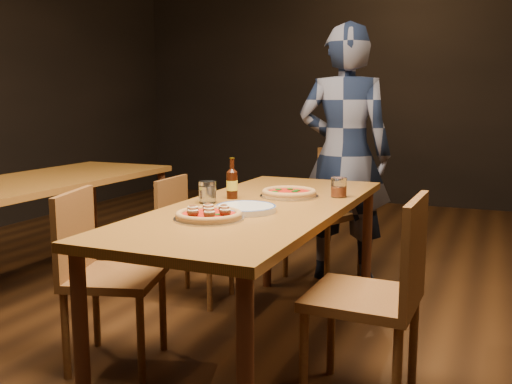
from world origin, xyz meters
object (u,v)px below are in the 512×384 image
at_px(chair_main_sw, 197,237).
at_px(diner, 344,155).
at_px(table_left, 40,189).
at_px(chair_end, 324,212).
at_px(amber_glass, 339,187).
at_px(beer_bottle, 232,184).
at_px(water_glass, 208,192).
at_px(chair_main_e, 362,296).
at_px(chair_main_nw, 115,276).
at_px(pizza_meatball, 209,214).
at_px(table_main, 260,219).
at_px(pizza_margherita, 289,193).
at_px(plate_stack, 246,209).

relative_size(chair_main_sw, diner, 0.46).
bearing_deg(table_left, chair_end, 30.82).
bearing_deg(diner, amber_glass, 96.33).
distance_m(beer_bottle, water_glass, 0.17).
bearing_deg(chair_end, chair_main_e, -45.61).
xyz_separation_m(chair_main_nw, chair_main_e, (1.15, 0.11, 0.02)).
relative_size(pizza_meatball, amber_glass, 2.95).
relative_size(table_main, beer_bottle, 9.53).
distance_m(chair_end, amber_glass, 1.04).
relative_size(chair_end, pizza_meatball, 3.10).
bearing_deg(table_left, pizza_margherita, -0.73).
height_order(pizza_meatball, diner, diner).
relative_size(table_main, amber_glass, 19.16).
xyz_separation_m(pizza_meatball, amber_glass, (0.37, 0.78, 0.03)).
distance_m(chair_main_e, diner, 1.75).
relative_size(plate_stack, amber_glass, 2.71).
height_order(amber_glass, diner, diner).
bearing_deg(pizza_margherita, pizza_meatball, -99.83).
xyz_separation_m(chair_main_sw, diner, (0.73, 0.79, 0.48)).
relative_size(table_left, pizza_meatball, 6.50).
xyz_separation_m(chair_main_e, pizza_margherita, (-0.54, 0.59, 0.31)).
height_order(chair_main_sw, pizza_margherita, chair_main_sw).
distance_m(chair_main_e, pizza_meatball, 0.73).
relative_size(table_left, water_glass, 18.40).
height_order(table_main, pizza_margherita, pizza_margherita).
bearing_deg(water_glass, pizza_meatball, -61.38).
relative_size(chair_end, beer_bottle, 4.54).
distance_m(table_left, plate_stack, 1.78).
bearing_deg(chair_end, pizza_meatball, -67.94).
height_order(table_main, amber_glass, amber_glass).
height_order(table_main, chair_main_sw, chair_main_sw).
bearing_deg(pizza_meatball, chair_main_nw, -178.51).
bearing_deg(beer_bottle, chair_main_sw, 136.96).
relative_size(beer_bottle, amber_glass, 2.01).
xyz_separation_m(chair_main_e, diner, (-0.50, 1.62, 0.42)).
bearing_deg(chair_main_nw, diner, -36.91).
xyz_separation_m(pizza_meatball, water_glass, (-0.19, 0.35, 0.03)).
height_order(pizza_meatball, beer_bottle, beer_bottle).
distance_m(chair_main_sw, chair_main_e, 1.49).
height_order(chair_main_e, amber_glass, chair_main_e).
distance_m(chair_main_e, plate_stack, 0.66).
bearing_deg(table_left, chair_main_e, -15.04).
bearing_deg(plate_stack, chair_main_nw, -157.84).
xyz_separation_m(chair_end, diner, (0.13, 0.02, 0.41)).
relative_size(pizza_margherita, plate_stack, 1.11).
relative_size(chair_main_sw, chair_main_e, 0.88).
distance_m(table_main, amber_glass, 0.49).
xyz_separation_m(pizza_margherita, water_glass, (-0.31, -0.34, 0.03)).
distance_m(chair_main_e, amber_glass, 0.81).
xyz_separation_m(water_glass, diner, (0.35, 1.37, 0.08)).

